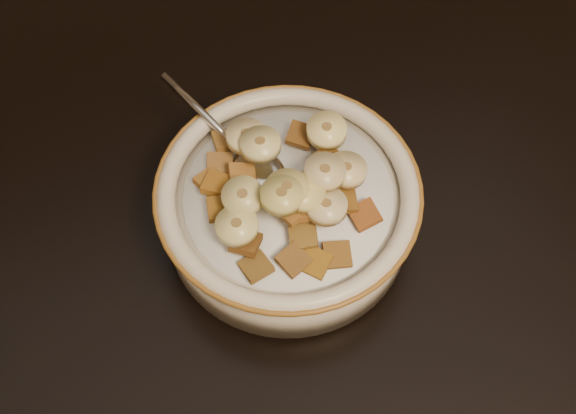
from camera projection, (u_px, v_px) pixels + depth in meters
name	position (u px, v px, depth m)	size (l,w,h in m)	color
floor	(362.00, 414.00, 1.31)	(4.00, 4.50, 0.10)	#422816
table	(439.00, 180.00, 0.64)	(1.40, 0.90, 0.04)	black
cereal_bowl	(288.00, 211.00, 0.57)	(0.20, 0.20, 0.05)	beige
milk	(288.00, 196.00, 0.55)	(0.16, 0.16, 0.00)	white
spoon	(259.00, 169.00, 0.56)	(0.04, 0.05, 0.01)	#B6B6B9
cereal_square_0	(365.00, 215.00, 0.54)	(0.02, 0.02, 0.01)	#9B4C18
cereal_square_1	(226.00, 140.00, 0.57)	(0.02, 0.02, 0.01)	brown
cereal_square_2	(256.00, 267.00, 0.52)	(0.02, 0.02, 0.01)	brown
cereal_square_3	(343.00, 200.00, 0.54)	(0.02, 0.02, 0.01)	brown
cereal_square_4	(301.00, 135.00, 0.57)	(0.02, 0.02, 0.01)	brown
cereal_square_5	(305.00, 209.00, 0.53)	(0.02, 0.02, 0.01)	brown
cereal_square_6	(292.00, 209.00, 0.52)	(0.02, 0.02, 0.01)	#8F5D28
cereal_square_7	(242.00, 176.00, 0.55)	(0.02, 0.02, 0.01)	brown
cereal_square_8	(337.00, 255.00, 0.52)	(0.02, 0.02, 0.01)	brown
cereal_square_9	(246.00, 243.00, 0.52)	(0.02, 0.02, 0.01)	brown
cereal_square_10	(217.00, 184.00, 0.55)	(0.02, 0.02, 0.01)	brown
cereal_square_11	(325.00, 134.00, 0.58)	(0.02, 0.02, 0.01)	#92501E
cereal_square_12	(322.00, 191.00, 0.53)	(0.02, 0.02, 0.01)	brown
cereal_square_13	(220.00, 165.00, 0.56)	(0.02, 0.02, 0.01)	brown
cereal_square_14	(329.00, 160.00, 0.56)	(0.02, 0.02, 0.01)	brown
cereal_square_15	(315.00, 262.00, 0.52)	(0.02, 0.02, 0.01)	#9D671A
cereal_square_16	(303.00, 237.00, 0.52)	(0.02, 0.02, 0.01)	olive
cereal_square_17	(221.00, 209.00, 0.54)	(0.02, 0.02, 0.01)	brown
cereal_square_18	(211.00, 181.00, 0.55)	(0.02, 0.02, 0.01)	#9A6322
cereal_square_19	(294.00, 260.00, 0.52)	(0.02, 0.02, 0.01)	brown
cereal_square_20	(301.00, 186.00, 0.53)	(0.02, 0.02, 0.01)	#925D2E
banana_slice_0	(346.00, 170.00, 0.54)	(0.03, 0.03, 0.01)	#F0D68C
banana_slice_1	(287.00, 189.00, 0.52)	(0.03, 0.03, 0.01)	tan
banana_slice_2	(282.00, 196.00, 0.51)	(0.03, 0.03, 0.01)	#D5CA66
banana_slice_3	(326.00, 206.00, 0.52)	(0.03, 0.03, 0.01)	beige
banana_slice_4	(325.00, 172.00, 0.53)	(0.03, 0.03, 0.01)	#CFBF87
banana_slice_5	(260.00, 144.00, 0.54)	(0.03, 0.03, 0.01)	#EDD586
banana_slice_6	(303.00, 193.00, 0.52)	(0.03, 0.03, 0.01)	#EEDC73
banana_slice_7	(327.00, 131.00, 0.56)	(0.03, 0.03, 0.01)	beige
banana_slice_8	(246.00, 136.00, 0.55)	(0.03, 0.03, 0.01)	beige
banana_slice_9	(243.00, 197.00, 0.53)	(0.03, 0.03, 0.01)	#D3C074
banana_slice_10	(237.00, 226.00, 0.52)	(0.03, 0.03, 0.01)	#FFF3A1
banana_slice_11	(327.00, 130.00, 0.56)	(0.03, 0.03, 0.01)	#FDE282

